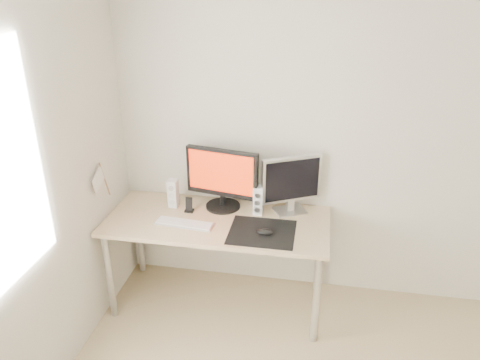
{
  "coord_description": "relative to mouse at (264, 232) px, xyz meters",
  "views": [
    {
      "loc": [
        -0.25,
        -1.48,
        2.38
      ],
      "look_at": [
        -0.78,
        1.48,
        1.01
      ],
      "focal_mm": 35.0,
      "sensor_mm": 36.0,
      "label": 1
    }
  ],
  "objects": [
    {
      "name": "mousepad",
      "position": [
        -0.02,
        0.03,
        -0.02
      ],
      "size": [
        0.45,
        0.4,
        0.0
      ],
      "primitive_type": "cube",
      "color": "black",
      "rests_on": "desk"
    },
    {
      "name": "mouse",
      "position": [
        0.0,
        0.0,
        0.0
      ],
      "size": [
        0.11,
        0.07,
        0.04
      ],
      "primitive_type": "ellipsoid",
      "color": "black",
      "rests_on": "mousepad"
    },
    {
      "name": "desk",
      "position": [
        -0.36,
        0.15,
        -0.1
      ],
      "size": [
        1.6,
        0.7,
        0.73
      ],
      "color": "#D1B587",
      "rests_on": "ground"
    },
    {
      "name": "main_monitor",
      "position": [
        -0.36,
        0.34,
        0.23
      ],
      "size": [
        0.55,
        0.3,
        0.47
      ],
      "color": "black",
      "rests_on": "desk"
    },
    {
      "name": "wall_back",
      "position": [
        0.57,
        0.52,
        0.5
      ],
      "size": [
        3.5,
        0.0,
        3.5
      ],
      "primitive_type": "plane",
      "rotation": [
        1.57,
        0.0,
        0.0
      ],
      "color": "white",
      "rests_on": "ground"
    },
    {
      "name": "speaker_left",
      "position": [
        -0.73,
        0.29,
        0.08
      ],
      "size": [
        0.07,
        0.08,
        0.22
      ],
      "color": "white",
      "rests_on": "desk"
    },
    {
      "name": "speaker_right",
      "position": [
        -0.09,
        0.29,
        0.08
      ],
      "size": [
        0.07,
        0.08,
        0.22
      ],
      "color": "white",
      "rests_on": "desk"
    },
    {
      "name": "pennant",
      "position": [
        -1.15,
        0.01,
        0.29
      ],
      "size": [
        0.01,
        0.23,
        0.29
      ],
      "color": "#A57F54",
      "rests_on": "wall_left"
    },
    {
      "name": "phone_dock",
      "position": [
        -0.59,
        0.23,
        0.01
      ],
      "size": [
        0.06,
        0.06,
        0.12
      ],
      "color": "black",
      "rests_on": "desk"
    },
    {
      "name": "keyboard",
      "position": [
        -0.57,
        0.04,
        -0.02
      ],
      "size": [
        0.43,
        0.16,
        0.02
      ],
      "color": "#B5B5B7",
      "rests_on": "desk"
    },
    {
      "name": "second_monitor",
      "position": [
        0.14,
        0.36,
        0.22
      ],
      "size": [
        0.42,
        0.25,
        0.43
      ],
      "color": "silver",
      "rests_on": "desk"
    }
  ]
}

